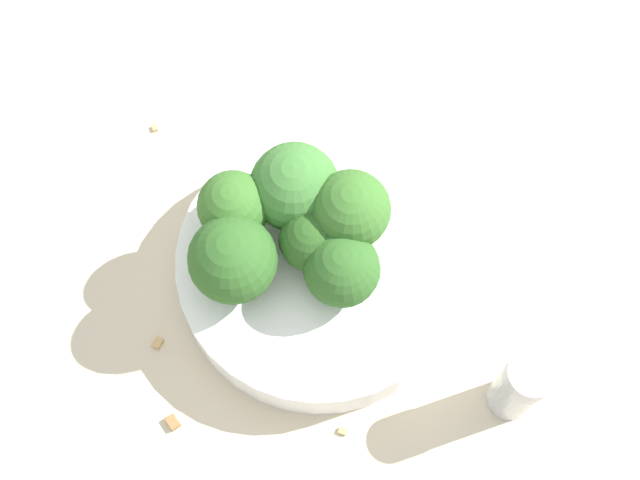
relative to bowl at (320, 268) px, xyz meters
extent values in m
plane|color=beige|center=(0.00, 0.00, -0.02)|extent=(3.00, 3.00, 0.00)
cylinder|color=white|center=(0.00, 0.00, 0.00)|extent=(0.19, 0.19, 0.04)
cylinder|color=#8EB770|center=(0.00, -0.01, 0.03)|extent=(0.02, 0.02, 0.02)
sphere|color=#28511E|center=(0.00, -0.01, 0.05)|extent=(0.04, 0.04, 0.04)
cylinder|color=#7A9E5B|center=(-0.02, 0.01, 0.03)|extent=(0.03, 0.03, 0.03)
sphere|color=#386B28|center=(-0.02, 0.01, 0.06)|extent=(0.05, 0.05, 0.05)
cylinder|color=#7A9E5B|center=(-0.01, -0.06, 0.03)|extent=(0.02, 0.02, 0.03)
sphere|color=#386B28|center=(-0.01, -0.06, 0.05)|extent=(0.05, 0.05, 0.05)
cylinder|color=#8EB770|center=(0.01, 0.02, 0.03)|extent=(0.02, 0.02, 0.02)
sphere|color=#2D5B23|center=(0.01, 0.02, 0.05)|extent=(0.05, 0.05, 0.05)
cylinder|color=#8EB770|center=(0.03, -0.05, 0.03)|extent=(0.02, 0.02, 0.02)
sphere|color=#2D5B23|center=(0.03, -0.05, 0.05)|extent=(0.06, 0.06, 0.06)
cylinder|color=#84AD66|center=(-0.03, -0.02, 0.03)|extent=(0.02, 0.02, 0.02)
sphere|color=#3D7533|center=(-0.03, -0.02, 0.05)|extent=(0.06, 0.06, 0.06)
cylinder|color=#B2B7BC|center=(0.05, 0.14, 0.01)|extent=(0.03, 0.03, 0.06)
cylinder|color=#B7B7BC|center=(0.05, 0.14, 0.05)|extent=(0.03, 0.03, 0.02)
cube|color=tan|center=(0.07, -0.10, -0.02)|extent=(0.01, 0.01, 0.01)
cube|color=tan|center=(-0.09, -0.15, -0.02)|extent=(0.01, 0.01, 0.01)
cube|color=tan|center=(0.10, 0.04, -0.02)|extent=(0.00, 0.01, 0.01)
cube|color=olive|center=(0.12, -0.07, -0.01)|extent=(0.01, 0.01, 0.01)
camera|label=1|loc=(0.20, 0.05, 0.57)|focal=50.00mm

